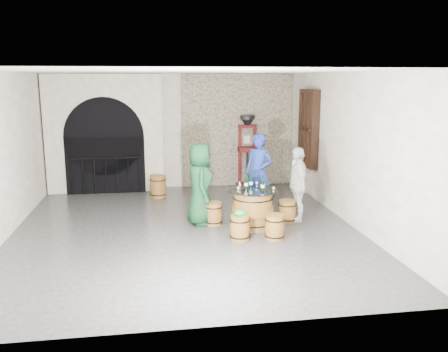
{
  "coord_description": "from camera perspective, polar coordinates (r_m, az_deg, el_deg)",
  "views": [
    {
      "loc": [
        -0.65,
        -9.42,
        3.07
      ],
      "look_at": [
        0.84,
        0.26,
        1.05
      ],
      "focal_mm": 38.0,
      "sensor_mm": 36.0,
      "label": 1
    }
  ],
  "objects": [
    {
      "name": "tasting_glass_e",
      "position": [
        9.71,
        5.99,
        -1.59
      ],
      "size": [
        0.05,
        0.05,
        0.1
      ],
      "primitive_type": null,
      "color": "#A85A20",
      "rests_on": "barrel_table"
    },
    {
      "name": "barrel_stool_near_left",
      "position": [
        9.22,
        1.93,
        -6.23
      ],
      "size": [
        0.4,
        0.4,
        0.49
      ],
      "color": "brown",
      "rests_on": "ground"
    },
    {
      "name": "ground",
      "position": [
        9.93,
        -4.59,
        -6.4
      ],
      "size": [
        8.0,
        8.0,
        0.0
      ],
      "primitive_type": "plane",
      "color": "#2A2A2C",
      "rests_on": "ground"
    },
    {
      "name": "person_white",
      "position": [
        10.39,
        8.83,
        -1.01
      ],
      "size": [
        0.44,
        0.98,
        1.64
      ],
      "primitive_type": "imported",
      "rotation": [
        0.0,
        0.0,
        -1.62
      ],
      "color": "silver",
      "rests_on": "ground"
    },
    {
      "name": "barrel_stool_far",
      "position": [
        10.8,
        3.93,
        -3.56
      ],
      "size": [
        0.4,
        0.4,
        0.49
      ],
      "color": "brown",
      "rests_on": "ground"
    },
    {
      "name": "barrel_stool_right",
      "position": [
        10.4,
        7.61,
        -4.23
      ],
      "size": [
        0.4,
        0.4,
        0.49
      ],
      "color": "brown",
      "rests_on": "ground"
    },
    {
      "name": "green_cap",
      "position": [
        9.13,
        1.96,
        -4.48
      ],
      "size": [
        0.25,
        0.21,
        0.12
      ],
      "color": "#0D9637",
      "rests_on": "barrel_stool_near_left"
    },
    {
      "name": "side_barrel",
      "position": [
        12.56,
        -7.91,
        -1.25
      ],
      "size": [
        0.44,
        0.44,
        0.58
      ],
      "rotation": [
        0.0,
        0.0,
        -0.13
      ],
      "color": "brown",
      "rests_on": "ground"
    },
    {
      "name": "tasting_glass_d",
      "position": [
        10.15,
        3.97,
        -0.97
      ],
      "size": [
        0.05,
        0.05,
        0.1
      ],
      "primitive_type": null,
      "color": "#A85A20",
      "rests_on": "barrel_table"
    },
    {
      "name": "wine_bottle_left",
      "position": [
        9.87,
        2.69,
        -0.83
      ],
      "size": [
        0.08,
        0.08,
        0.32
      ],
      "color": "black",
      "rests_on": "barrel_table"
    },
    {
      "name": "tasting_glass_a",
      "position": [
        9.66,
        1.69,
        -1.6
      ],
      "size": [
        0.05,
        0.05,
        0.1
      ],
      "primitive_type": null,
      "color": "#A85A20",
      "rests_on": "barrel_table"
    },
    {
      "name": "control_box",
      "position": [
        13.66,
        2.73,
        4.41
      ],
      "size": [
        0.18,
        0.1,
        0.22
      ],
      "primitive_type": "cube",
      "color": "silver",
      "rests_on": "wall_back"
    },
    {
      "name": "person_blue",
      "position": [
        11.04,
        4.17,
        0.39
      ],
      "size": [
        0.8,
        0.76,
        1.84
      ],
      "primitive_type": "imported",
      "rotation": [
        0.0,
        0.0,
        -0.66
      ],
      "color": "navy",
      "rests_on": "ground"
    },
    {
      "name": "wall_right",
      "position": [
        10.4,
        14.9,
        3.13
      ],
      "size": [
        0.0,
        8.0,
        8.0
      ],
      "primitive_type": "plane",
      "rotation": [
        1.57,
        0.0,
        -1.57
      ],
      "color": "silver",
      "rests_on": "ground"
    },
    {
      "name": "arched_opening",
      "position": [
        13.3,
        -14.13,
        4.88
      ],
      "size": [
        3.1,
        0.6,
        3.19
      ],
      "color": "silver",
      "rests_on": "ground"
    },
    {
      "name": "tasting_glass_b",
      "position": [
        10.01,
        4.84,
        -1.16
      ],
      "size": [
        0.05,
        0.05,
        0.1
      ],
      "primitive_type": null,
      "color": "#A85A20",
      "rests_on": "barrel_table"
    },
    {
      "name": "person_green",
      "position": [
        10.05,
        -2.9,
        -0.98
      ],
      "size": [
        0.56,
        0.86,
        1.75
      ],
      "primitive_type": "imported",
      "rotation": [
        0.0,
        0.0,
        1.57
      ],
      "color": "#103C1F",
      "rests_on": "ground"
    },
    {
      "name": "wine_bottle_right",
      "position": [
        9.98,
        3.26,
        -0.69
      ],
      "size": [
        0.08,
        0.08,
        0.32
      ],
      "color": "black",
      "rests_on": "barrel_table"
    },
    {
      "name": "tasting_glass_f",
      "position": [
        9.93,
        1.93,
        -1.23
      ],
      "size": [
        0.05,
        0.05,
        0.1
      ],
      "primitive_type": null,
      "color": "#A85A20",
      "rests_on": "barrel_table"
    },
    {
      "name": "wall_back",
      "position": [
        13.52,
        -5.96,
        5.35
      ],
      "size": [
        8.0,
        0.0,
        8.0
      ],
      "primitive_type": "plane",
      "rotation": [
        1.57,
        0.0,
        0.0
      ],
      "color": "silver",
      "rests_on": "ground"
    },
    {
      "name": "corking_press",
      "position": [
        13.43,
        2.82,
        3.61
      ],
      "size": [
        0.85,
        0.48,
        2.05
      ],
      "rotation": [
        0.0,
        0.0,
        0.05
      ],
      "color": "#530D0E",
      "rests_on": "ground"
    },
    {
      "name": "ceiling",
      "position": [
        9.44,
        -4.91,
        12.4
      ],
      "size": [
        8.0,
        8.0,
        0.0
      ],
      "primitive_type": "plane",
      "rotation": [
        3.14,
        0.0,
        0.0
      ],
      "color": "beige",
      "rests_on": "wall_back"
    },
    {
      "name": "wine_bottle_center",
      "position": [
        9.73,
        4.67,
        -1.04
      ],
      "size": [
        0.08,
        0.08,
        0.32
      ],
      "color": "black",
      "rests_on": "barrel_table"
    },
    {
      "name": "tasting_glass_c",
      "position": [
        10.11,
        1.89,
        -1.0
      ],
      "size": [
        0.05,
        0.05,
        0.1
      ],
      "primitive_type": null,
      "color": "#A85A20",
      "rests_on": "barrel_table"
    },
    {
      "name": "wall_front",
      "position": [
        5.65,
        -1.84,
        -3.44
      ],
      "size": [
        8.0,
        0.0,
        8.0
      ],
      "primitive_type": "plane",
      "rotation": [
        -1.57,
        0.0,
        0.0
      ],
      "color": "silver",
      "rests_on": "ground"
    },
    {
      "name": "barrel_stool_near_right",
      "position": [
        9.3,
        6.12,
        -6.13
      ],
      "size": [
        0.4,
        0.4,
        0.49
      ],
      "color": "brown",
      "rests_on": "ground"
    },
    {
      "name": "stone_facing_panel",
      "position": [
        13.66,
        1.64,
        5.48
      ],
      "size": [
        3.2,
        0.12,
        3.18
      ],
      "primitive_type": "cube",
      "color": "#A0957F",
      "rests_on": "ground"
    },
    {
      "name": "shuttered_window",
      "position": [
        12.55,
        10.08,
        5.67
      ],
      "size": [
        0.23,
        1.1,
        2.0
      ],
      "color": "black",
      "rests_on": "wall_right"
    },
    {
      "name": "barrel_table",
      "position": [
        9.94,
        3.48,
        -3.94
      ],
      "size": [
        1.05,
        1.05,
        0.81
      ],
      "color": "brown",
      "rests_on": "ground"
    },
    {
      "name": "wall_left",
      "position": [
        9.95,
        -25.29,
        2.03
      ],
      "size": [
        0.0,
        8.0,
        8.0
      ],
      "primitive_type": "plane",
      "rotation": [
        1.57,
        0.0,
        1.57
      ],
      "color": "silver",
      "rests_on": "ground"
    },
    {
      "name": "barrel_stool_left",
      "position": [
        10.14,
        -1.29,
        -4.55
      ],
      "size": [
        0.4,
        0.4,
        0.49
      ],
      "color": "brown",
      "rests_on": "ground"
    }
  ]
}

